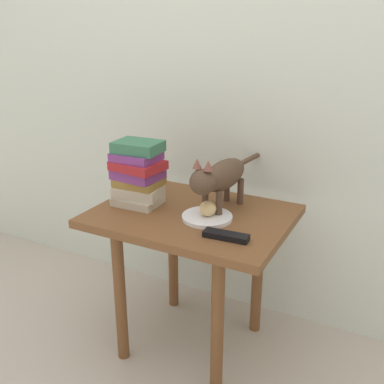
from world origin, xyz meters
name	(u,v)px	position (x,y,z in m)	size (l,w,h in m)	color
ground_plane	(192,341)	(0.00, 0.00, 0.00)	(6.00, 6.00, 0.00)	#B2A899
back_panel	(237,60)	(0.00, 0.39, 1.10)	(4.00, 0.04, 2.20)	silver
side_table	(192,235)	(0.00, 0.00, 0.49)	(0.71, 0.53, 0.58)	brown
plate	(207,217)	(0.08, -0.03, 0.59)	(0.18, 0.18, 0.01)	white
bread_roll	(208,208)	(0.08, -0.02, 0.62)	(0.08, 0.06, 0.05)	#E0BC7A
cat	(220,177)	(0.08, 0.06, 0.71)	(0.12, 0.48, 0.23)	#4C3828
book_stack	(138,173)	(-0.22, -0.02, 0.70)	(0.20, 0.16, 0.25)	#BCB299
tv_remote	(226,236)	(0.20, -0.14, 0.59)	(0.15, 0.04, 0.02)	black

